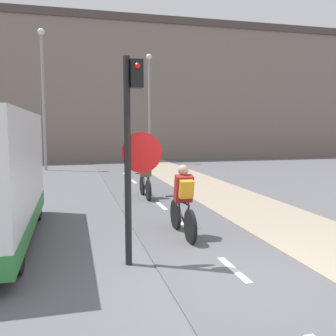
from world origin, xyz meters
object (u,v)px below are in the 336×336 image
Objects in this scene: street_lamp_far at (43,86)px; street_lamp_sidewalk at (149,97)px; cyclist_near at (183,203)px; traffic_light_pole at (132,139)px; cyclist_far at (145,178)px.

street_lamp_far reaches higher than street_lamp_sidewalk.
street_lamp_sidewalk is 3.85× the size of cyclist_near.
traffic_light_pole is at bearing -134.00° from cyclist_near.
cyclist_near is 4.41m from cyclist_far.
traffic_light_pole is at bearing -80.98° from street_lamp_far.
traffic_light_pole is 1.99× the size of cyclist_far.
street_lamp_sidewalk reaches higher than traffic_light_pole.
street_lamp_far is at bearing 99.02° from traffic_light_pole.
cyclist_far is (0.05, 4.41, -0.05)m from cyclist_near.
cyclist_near is 1.03× the size of cyclist_far.
street_lamp_sidewalk is at bearing 80.96° from cyclist_near.
street_lamp_far is 4.17× the size of cyclist_near.
traffic_light_pole is 17.63m from street_lamp_sidewalk.
cyclist_near is at bearing -90.61° from cyclist_far.
street_lamp_sidewalk is 12.16m from cyclist_far.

